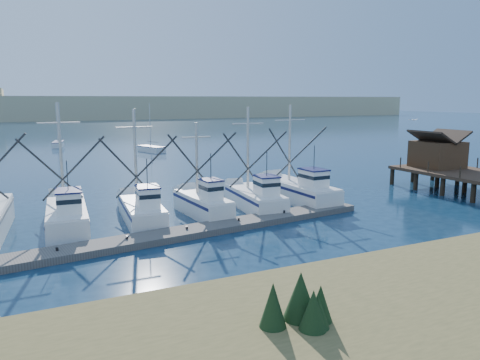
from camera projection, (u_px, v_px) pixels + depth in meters
name	position (u px, v px, depth m)	size (l,w,h in m)	color
ground	(334.00, 251.00, 27.26)	(500.00, 500.00, 0.00)	#0D253C
shore_bank	(321.00, 352.00, 14.83)	(40.00, 10.00, 1.60)	#4C422D
floating_dock	(158.00, 237.00, 29.15)	(32.38, 2.16, 0.43)	#5A5550
timber_pier	(468.00, 166.00, 43.49)	(7.00, 20.00, 8.00)	black
dune_ridge	(53.00, 107.00, 213.01)	(360.00, 60.00, 10.00)	tan
trawler_fleet	(138.00, 208.00, 33.62)	(31.39, 9.30, 9.09)	white
sailboat_near	(151.00, 149.00, 78.09)	(3.67, 6.00, 8.10)	white
sailboat_far	(58.00, 144.00, 86.62)	(2.61, 6.09, 8.10)	white
flying_gull	(413.00, 120.00, 40.65)	(1.04, 0.19, 0.19)	white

